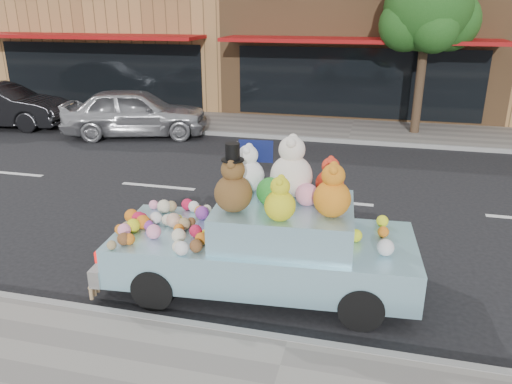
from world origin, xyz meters
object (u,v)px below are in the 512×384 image
(street_tree, at_px, (428,15))
(car_silver, at_px, (135,112))
(art_car, at_px, (264,238))
(car_dark, at_px, (0,106))

(street_tree, bearing_deg, car_silver, -165.58)
(art_car, bearing_deg, street_tree, 71.32)
(car_silver, xyz_separation_m, art_car, (6.08, -8.02, 0.04))
(car_silver, distance_m, car_dark, 5.07)
(car_dark, bearing_deg, street_tree, -88.69)
(street_tree, height_order, car_silver, street_tree)
(art_car, bearing_deg, car_silver, 122.86)
(car_silver, relative_size, art_car, 0.98)
(car_silver, xyz_separation_m, car_dark, (-5.07, 0.02, -0.03))
(car_dark, relative_size, art_car, 0.98)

